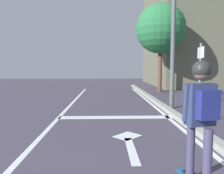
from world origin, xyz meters
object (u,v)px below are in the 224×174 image
traffic_signal_mast (144,9)px  street_sign_post (200,72)px  roadside_tree (161,29)px  skater (201,107)px

traffic_signal_mast → street_sign_post: (1.13, -2.39, -2.26)m
street_sign_post → roadside_tree: bearing=84.0°
street_sign_post → roadside_tree: roadside_tree is taller
roadside_tree → street_sign_post: bearing=-96.0°
street_sign_post → traffic_signal_mast: bearing=115.2°
skater → street_sign_post: bearing=67.3°
skater → traffic_signal_mast: size_ratio=0.29×
traffic_signal_mast → skater: bearing=-92.2°
street_sign_post → roadside_tree: (0.83, 7.92, 2.46)m
skater → street_sign_post: street_sign_post is taller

